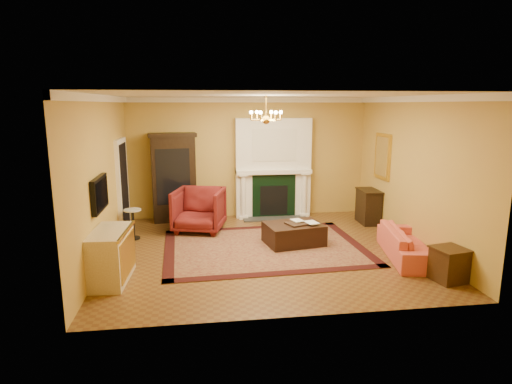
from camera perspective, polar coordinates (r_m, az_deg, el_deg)
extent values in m
cube|color=brown|center=(8.57, 1.26, -7.79)|extent=(6.00, 5.50, 0.02)
cube|color=silver|center=(8.08, 1.36, 12.85)|extent=(6.00, 5.50, 0.02)
cube|color=#B88E42|center=(10.90, -0.99, 4.58)|extent=(6.00, 0.02, 3.00)
cube|color=#B88E42|center=(5.54, 5.83, -2.41)|extent=(6.00, 0.02, 3.00)
cube|color=#B88E42|center=(8.27, -19.76, 1.63)|extent=(0.02, 5.50, 3.00)
cube|color=#B88E42|center=(9.16, 20.27, 2.51)|extent=(0.02, 5.50, 3.00)
cube|color=white|center=(10.85, 2.27, 3.21)|extent=(1.90, 0.32, 2.50)
cube|color=silver|center=(10.61, 2.46, 6.28)|extent=(1.10, 0.01, 0.80)
cube|color=black|center=(10.81, 2.40, -0.60)|extent=(1.10, 0.02, 1.10)
cube|color=black|center=(10.83, 2.40, -1.12)|extent=(0.70, 0.02, 0.75)
cube|color=#333333|center=(10.82, 2.49, -3.47)|extent=(1.60, 0.50, 0.04)
cube|color=white|center=(10.80, 2.33, 2.79)|extent=(1.90, 0.44, 0.10)
cylinder|color=white|center=(10.69, -1.71, -0.52)|extent=(0.14, 0.14, 1.18)
cylinder|color=white|center=(10.96, 6.43, -0.28)|extent=(0.14, 0.14, 1.18)
cube|color=white|center=(10.77, -0.98, 12.17)|extent=(6.00, 0.08, 0.12)
cube|color=white|center=(8.15, -20.11, 11.66)|extent=(0.08, 5.50, 0.12)
cube|color=white|center=(9.04, 20.63, 11.55)|extent=(0.08, 5.50, 0.12)
cube|color=white|center=(9.98, -17.34, 0.78)|extent=(0.08, 1.05, 2.10)
cube|color=black|center=(9.98, -17.14, 0.62)|extent=(0.02, 0.85, 1.95)
cube|color=black|center=(7.71, -20.14, -0.22)|extent=(0.08, 0.95, 0.58)
cube|color=black|center=(7.70, -19.81, -0.21)|extent=(0.01, 0.85, 0.48)
cube|color=gold|center=(10.37, 16.53, 4.57)|extent=(0.05, 0.76, 1.05)
cube|color=white|center=(10.35, 16.39, 4.57)|extent=(0.01, 0.62, 0.90)
cylinder|color=gold|center=(8.08, 1.35, 11.36)|extent=(0.03, 0.03, 0.40)
sphere|color=gold|center=(8.09, 1.34, 9.58)|extent=(0.16, 0.16, 0.16)
sphere|color=#FFE5B2|center=(8.13, 3.33, 10.57)|extent=(0.07, 0.07, 0.07)
sphere|color=#FFE5B2|center=(8.34, 2.05, 10.61)|extent=(0.07, 0.07, 0.07)
sphere|color=#FFE5B2|center=(8.30, 0.11, 10.61)|extent=(0.07, 0.07, 0.07)
sphere|color=#FFE5B2|center=(8.04, -0.65, 10.57)|extent=(0.07, 0.07, 0.07)
sphere|color=#FFE5B2|center=(7.82, 0.61, 10.54)|extent=(0.07, 0.07, 0.07)
sphere|color=#FFE5B2|center=(7.87, 2.66, 10.54)|extent=(0.07, 0.07, 0.07)
cube|color=#480F13|center=(8.70, 1.13, -7.36)|extent=(4.09, 3.14, 0.02)
cube|color=black|center=(10.64, -10.91, 1.66)|extent=(1.09, 0.60, 2.07)
imported|color=maroon|center=(9.73, -7.61, -2.11)|extent=(1.28, 1.23, 1.09)
cylinder|color=black|center=(9.59, -15.95, -5.94)|extent=(0.26, 0.26, 0.04)
cylinder|color=black|center=(9.50, -16.06, -4.14)|extent=(0.06, 0.06, 0.59)
cylinder|color=white|center=(9.42, -16.16, -2.32)|extent=(0.37, 0.37, 0.03)
cube|color=beige|center=(7.40, -18.82, -8.05)|extent=(0.60, 1.17, 0.85)
imported|color=#D24E42|center=(8.53, 19.65, -5.90)|extent=(0.91, 1.96, 0.74)
cube|color=#371F0F|center=(7.72, 24.32, -8.90)|extent=(0.54, 0.54, 0.53)
cube|color=black|center=(10.70, 14.74, -1.95)|extent=(0.43, 0.72, 0.79)
cube|color=black|center=(8.86, 5.05, -5.55)|extent=(1.26, 1.02, 0.42)
cube|color=black|center=(8.78, 5.69, -4.20)|extent=(0.56, 0.50, 0.03)
imported|color=gray|center=(8.80, 4.97, -3.11)|extent=(0.20, 0.08, 0.27)
imported|color=gray|center=(8.68, 6.82, -3.27)|extent=(0.22, 0.08, 0.30)
cylinder|color=gray|center=(10.70, -1.12, 3.23)|extent=(0.11, 0.11, 0.09)
cone|color=#0F3717|center=(10.67, -1.12, 4.40)|extent=(0.16, 0.16, 0.35)
cylinder|color=gray|center=(10.94, 6.02, 3.35)|extent=(0.11, 0.11, 0.09)
cone|color=#0F3717|center=(10.91, 6.05, 4.46)|extent=(0.16, 0.16, 0.34)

